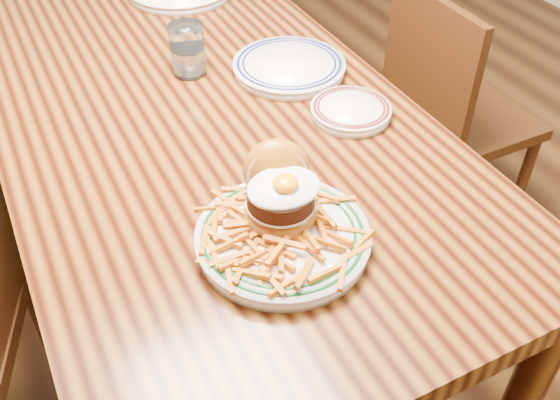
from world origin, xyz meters
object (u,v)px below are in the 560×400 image
side_plate (351,110)px  table (201,136)px  main_plate (282,221)px  chair_right (449,111)px

side_plate → table: bearing=154.8°
side_plate → main_plate: bearing=-128.4°
chair_right → main_plate: 1.06m
chair_right → side_plate: (-0.55, -0.27, 0.33)m
main_plate → side_plate: (0.30, 0.26, -0.02)m
main_plate → side_plate: bearing=62.4°
main_plate → side_plate: size_ratio=1.76×
main_plate → side_plate: 0.39m
table → chair_right: (0.82, 0.08, -0.23)m
table → chair_right: bearing=5.6°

